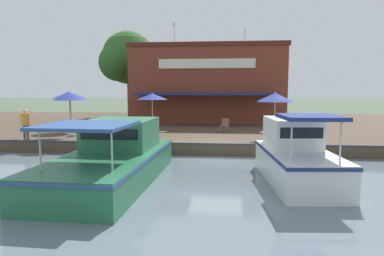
# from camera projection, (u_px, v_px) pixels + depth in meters

# --- Properties ---
(ground_plane) EXTENTS (220.00, 220.00, 0.00)m
(ground_plane) POSITION_uv_depth(u_px,v_px,m) (216.00, 158.00, 16.18)
(ground_plane) COLOR #4C5B47
(quay_deck) EXTENTS (22.00, 56.00, 0.60)m
(quay_deck) POSITION_uv_depth(u_px,v_px,m) (220.00, 127.00, 27.02)
(quay_deck) COLOR #4C3D2D
(quay_deck) RESTS_ON ground
(quay_edge_fender) EXTENTS (0.20, 50.40, 0.10)m
(quay_edge_fender) POSITION_uv_depth(u_px,v_px,m) (216.00, 144.00, 16.20)
(quay_edge_fender) COLOR #2D2D33
(quay_edge_fender) RESTS_ON quay_deck
(waterfront_restaurant) EXTENTS (9.84, 12.25, 8.29)m
(waterfront_restaurant) POSITION_uv_depth(u_px,v_px,m) (209.00, 84.00, 29.55)
(waterfront_restaurant) COLOR brown
(waterfront_restaurant) RESTS_ON quay_deck
(patio_umbrella_back_row) EXTENTS (2.03, 2.03, 2.48)m
(patio_umbrella_back_row) POSITION_uv_depth(u_px,v_px,m) (70.00, 96.00, 21.24)
(patio_umbrella_back_row) COLOR #B7B7B7
(patio_umbrella_back_row) RESTS_ON quay_deck
(patio_umbrella_by_entrance) EXTENTS (1.85, 1.85, 2.42)m
(patio_umbrella_by_entrance) POSITION_uv_depth(u_px,v_px,m) (152.00, 97.00, 20.45)
(patio_umbrella_by_entrance) COLOR #B7B7B7
(patio_umbrella_by_entrance) RESTS_ON quay_deck
(patio_umbrella_far_corner) EXTENTS (1.93, 1.93, 2.49)m
(patio_umbrella_far_corner) POSITION_uv_depth(u_px,v_px,m) (275.00, 97.00, 17.97)
(patio_umbrella_far_corner) COLOR #B7B7B7
(patio_umbrella_far_corner) RESTS_ON quay_deck
(patio_umbrella_near_quay_edge) EXTENTS (1.83, 1.83, 2.55)m
(patio_umbrella_near_quay_edge) POSITION_uv_depth(u_px,v_px,m) (69.00, 95.00, 18.95)
(patio_umbrella_near_quay_edge) COLOR #B7B7B7
(patio_umbrella_near_quay_edge) RESTS_ON quay_deck
(cafe_chair_far_corner_seat) EXTENTS (0.50, 0.50, 0.85)m
(cafe_chair_far_corner_seat) POSITION_uv_depth(u_px,v_px,m) (99.00, 128.00, 19.19)
(cafe_chair_far_corner_seat) COLOR brown
(cafe_chair_far_corner_seat) RESTS_ON quay_deck
(cafe_chair_facing_river) EXTENTS (0.59, 0.59, 0.85)m
(cafe_chair_facing_river) POSITION_uv_depth(u_px,v_px,m) (85.00, 124.00, 21.17)
(cafe_chair_facing_river) COLOR brown
(cafe_chair_facing_river) RESTS_ON quay_deck
(cafe_chair_beside_entrance) EXTENTS (0.54, 0.54, 0.85)m
(cafe_chair_beside_entrance) POSITION_uv_depth(u_px,v_px,m) (225.00, 125.00, 20.93)
(cafe_chair_beside_entrance) COLOR brown
(cafe_chair_beside_entrance) RESTS_ON quay_deck
(person_at_quay_edge) EXTENTS (0.46, 0.46, 1.62)m
(person_at_quay_edge) POSITION_uv_depth(u_px,v_px,m) (26.00, 121.00, 17.75)
(person_at_quay_edge) COLOR #4C4C56
(person_at_quay_edge) RESTS_ON quay_deck
(motorboat_mid_row) EXTENTS (8.49, 3.15, 2.17)m
(motorboat_mid_row) POSITION_uv_depth(u_px,v_px,m) (118.00, 157.00, 12.43)
(motorboat_mid_row) COLOR #287047
(motorboat_mid_row) RESTS_ON river_water
(motorboat_far_downstream) EXTENTS (5.84, 2.43, 2.38)m
(motorboat_far_downstream) POSITION_uv_depth(u_px,v_px,m) (293.00, 155.00, 12.12)
(motorboat_far_downstream) COLOR white
(motorboat_far_downstream) RESTS_ON river_water
(tree_upstream_bank) EXTENTS (5.25, 5.00, 8.13)m
(tree_upstream_bank) POSITION_uv_depth(u_px,v_px,m) (126.00, 59.00, 32.42)
(tree_upstream_bank) COLOR brown
(tree_upstream_bank) RESTS_ON quay_deck
(tree_behind_restaurant) EXTENTS (4.78, 4.55, 7.25)m
(tree_behind_restaurant) POSITION_uv_depth(u_px,v_px,m) (174.00, 67.00, 34.34)
(tree_behind_restaurant) COLOR brown
(tree_behind_restaurant) RESTS_ON quay_deck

